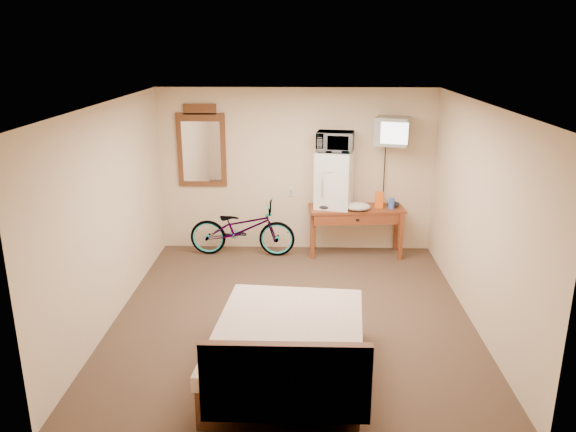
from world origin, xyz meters
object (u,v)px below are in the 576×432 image
Objects in this scene: mini_fridge at (334,179)px; desk at (356,215)px; bed at (288,352)px; bicycle at (242,229)px; wall_mirror at (201,147)px; microwave at (335,142)px; crt_television at (392,131)px; blue_cup at (391,203)px.

desk is at bearing -9.32° from mini_fridge.
bed is at bearing -99.75° from mini_fridge.
bicycle is at bearing -178.37° from desk.
bed is at bearing -68.76° from wall_mirror.
crt_television reaches higher than microwave.
bicycle is at bearing -178.99° from blue_cup.
microwave reaches higher than mini_fridge.
microwave is at bearing -83.64° from bicycle.
desk is 3.52m from bed.
desk is 1.72× the size of mini_fridge.
crt_television is 2.85m from wall_mirror.
bed reaches higher than desk.
crt_television is 0.39× the size of bicycle.
mini_fridge reaches higher than bicycle.
microwave is 1.26m from blue_cup.
microwave is at bearing 170.65° from desk.
mini_fridge is 0.43× the size of bed.
mini_fridge is 1.10m from crt_television.
blue_cup is 0.25× the size of crt_television.
desk is at bearing -86.38° from bicycle.
bicycle is at bearing -166.71° from microwave.
bicycle is (-1.38, -0.11, -1.32)m from microwave.
mini_fridge is 3.60m from bed.
desk is at bearing -6.64° from wall_mirror.
bed is at bearing -90.83° from microwave.
blue_cup is at bearing -36.75° from crt_television.
bed is at bearing -164.61° from bicycle.
microwave is at bearing 175.62° from blue_cup.
mini_fridge is at bearing 177.67° from crt_television.
desk is 2.56m from wall_mirror.
crt_television is (0.82, -0.03, 0.16)m from microwave.
mini_fridge reaches higher than bed.
blue_cup reaches higher than bicycle.
desk is at bearing -0.42° from microwave.
mini_fridge is at bearing 170.68° from desk.
wall_mirror is 4.14m from bed.
microwave reaches higher than bicycle.
microwave is 3.78m from bed.
desk is 2.75× the size of microwave.
blue_cup is at bearing -1.05° from desk.
mini_fridge is 0.68× the size of wall_mirror.
mini_fridge is (-0.34, 0.06, 0.54)m from desk.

